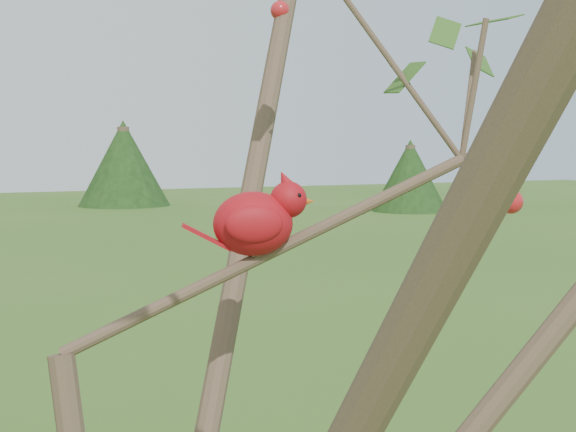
% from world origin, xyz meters
% --- Properties ---
extents(crabapple_tree, '(2.35, 2.05, 2.95)m').
position_xyz_m(crabapple_tree, '(0.03, -0.02, 2.12)').
color(crabapple_tree, '#443424').
rests_on(crabapple_tree, ground).
extents(cardinal, '(0.19, 0.11, 0.13)m').
position_xyz_m(cardinal, '(0.22, 0.08, 2.12)').
color(cardinal, '#9F0D11').
rests_on(cardinal, ground).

